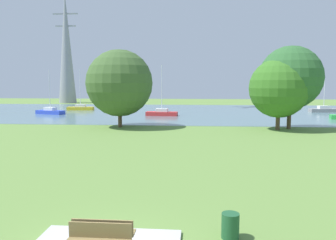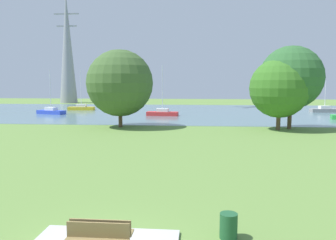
# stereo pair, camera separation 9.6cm
# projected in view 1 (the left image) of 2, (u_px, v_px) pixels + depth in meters

# --- Properties ---
(ground_plane) EXTENTS (160.00, 160.00, 0.00)m
(ground_plane) POSITION_uv_depth(u_px,v_px,m) (168.00, 136.00, 31.44)
(ground_plane) COLOR olive
(bench_facing_water) EXTENTS (1.80, 0.48, 0.89)m
(bench_facing_water) POSITION_uv_depth(u_px,v_px,m) (104.00, 235.00, 9.86)
(bench_facing_water) COLOR tan
(bench_facing_water) RESTS_ON concrete_pad
(litter_bin) EXTENTS (0.56, 0.56, 0.80)m
(litter_bin) POSITION_uv_depth(u_px,v_px,m) (230.00, 226.00, 10.64)
(litter_bin) COLOR #1E512D
(litter_bin) RESTS_ON ground
(water_surface) EXTENTS (140.00, 40.00, 0.02)m
(water_surface) POSITION_uv_depth(u_px,v_px,m) (182.00, 112.00, 59.18)
(water_surface) COLOR slate
(water_surface) RESTS_ON ground
(sailboat_yellow) EXTENTS (4.90, 1.87, 7.59)m
(sailboat_yellow) POSITION_uv_depth(u_px,v_px,m) (81.00, 108.00, 62.84)
(sailboat_yellow) COLOR yellow
(sailboat_yellow) RESTS_ON water_surface
(sailboat_gray) EXTENTS (4.94, 2.03, 5.52)m
(sailboat_gray) POSITION_uv_depth(u_px,v_px,m) (324.00, 110.00, 58.31)
(sailboat_gray) COLOR gray
(sailboat_gray) RESTS_ON water_surface
(sailboat_red) EXTENTS (4.89, 1.83, 7.69)m
(sailboat_red) POSITION_uv_depth(u_px,v_px,m) (162.00, 113.00, 51.77)
(sailboat_red) COLOR red
(sailboat_red) RESTS_ON water_surface
(sailboat_orange) EXTENTS (4.92, 1.96, 7.91)m
(sailboat_orange) POSITION_uv_depth(u_px,v_px,m) (118.00, 106.00, 67.90)
(sailboat_orange) COLOR orange
(sailboat_orange) RESTS_ON water_surface
(sailboat_blue) EXTENTS (5.03, 2.88, 7.14)m
(sailboat_blue) POSITION_uv_depth(u_px,v_px,m) (50.00, 111.00, 54.65)
(sailboat_blue) COLOR blue
(sailboat_blue) RESTS_ON water_surface
(tree_mid_shore) EXTENTS (7.47, 7.47, 8.69)m
(tree_mid_shore) POSITION_uv_depth(u_px,v_px,m) (119.00, 83.00, 37.80)
(tree_mid_shore) COLOR brown
(tree_mid_shore) RESTS_ON ground
(tree_east_near) EXTENTS (6.26, 6.26, 7.55)m
(tree_east_near) POSITION_uv_depth(u_px,v_px,m) (279.00, 88.00, 35.55)
(tree_east_near) COLOR brown
(tree_east_near) RESTS_ON ground
(tree_east_far) EXTENTS (6.77, 6.77, 8.91)m
(tree_east_far) POSITION_uv_depth(u_px,v_px,m) (291.00, 78.00, 36.14)
(tree_east_far) COLOR brown
(tree_east_far) RESTS_ON ground
(electricity_pylon) EXTENTS (6.40, 4.40, 28.06)m
(electricity_pylon) POSITION_uv_depth(u_px,v_px,m) (66.00, 48.00, 85.92)
(electricity_pylon) COLOR gray
(electricity_pylon) RESTS_ON ground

